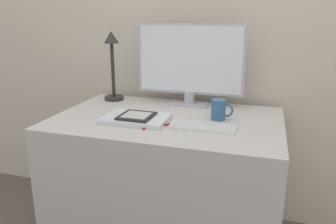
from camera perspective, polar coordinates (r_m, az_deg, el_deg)
The scene contains 9 objects.
wall_back at distance 1.95m, azimuth 3.65°, elevation 16.17°, with size 3.60×0.05×2.40m.
desk at distance 1.76m, azimuth -0.18°, elevation -12.34°, with size 1.11×0.71×0.73m.
monitor at distance 1.79m, azimuth 3.85°, elevation 8.46°, with size 0.59×0.11×0.44m.
keyboard at distance 1.47m, azimuth 6.02°, elevation -2.58°, with size 0.29×0.11×0.01m.
laptop at distance 1.57m, azimuth -5.64°, elevation -1.16°, with size 0.31×0.22×0.02m.
ereader at distance 1.55m, azimuth -5.51°, elevation -0.67°, with size 0.16×0.16×0.01m.
desk_lamp at distance 1.94m, azimuth -9.67°, elevation 8.78°, with size 0.11×0.11×0.40m.
coffee_mug at distance 1.59m, azimuth 8.87°, elevation 0.40°, with size 0.11×0.07×0.10m.
pen at distance 1.47m, azimuth -1.80°, elevation -2.55°, with size 0.11×0.11×0.01m.
Camera 1 is at (0.45, -1.32, 1.21)m, focal length 35.00 mm.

